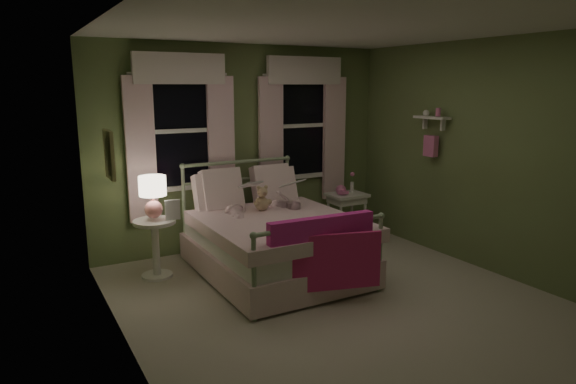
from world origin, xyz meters
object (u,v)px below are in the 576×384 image
bed (273,240)px  child_right (277,185)px  table_lamp (153,193)px  nightstand_right (347,201)px  teddy_bear (262,200)px  nightstand_left (155,240)px  child_left (234,186)px

bed → child_right: (0.28, 0.42, 0.53)m
table_lamp → nightstand_right: (2.65, 0.12, -0.40)m
bed → nightstand_right: bearing=23.5°
teddy_bear → table_lamp: table_lamp is taller
nightstand_left → table_lamp: table_lamp is taller
child_left → teddy_bear: bearing=166.8°
bed → teddy_bear: bearing=90.0°
child_right → child_left: bearing=-15.2°
child_left → nightstand_right: 1.81m
nightstand_left → table_lamp: (0.00, -0.00, 0.54)m
table_lamp → child_right: bearing=-4.0°
child_left → nightstand_left: child_left is taller
child_left → table_lamp: 0.91m
child_left → nightstand_left: size_ratio=1.20×
child_left → teddy_bear: child_left is taller
child_right → teddy_bear: child_right is taller
child_left → nightstand_left: bearing=9.9°
child_right → teddy_bear: size_ratio=2.31×
teddy_bear → table_lamp: bearing=167.6°
nightstand_right → table_lamp: bearing=-177.4°
teddy_bear → child_left: bearing=150.5°
child_right → teddy_bear: (-0.28, -0.16, -0.12)m
child_right → nightstand_left: size_ratio=1.06×
child_left → child_right: size_ratio=1.13×
table_lamp → teddy_bear: bearing=-12.4°
bed → nightstand_left: bed is taller
bed → table_lamp: bed is taller
child_right → bed: bearing=41.2°
child_right → nightstand_left: 1.55m
nightstand_left → child_right: bearing=-4.0°
bed → teddy_bear: bed is taller
table_lamp → bed: bearing=-23.9°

